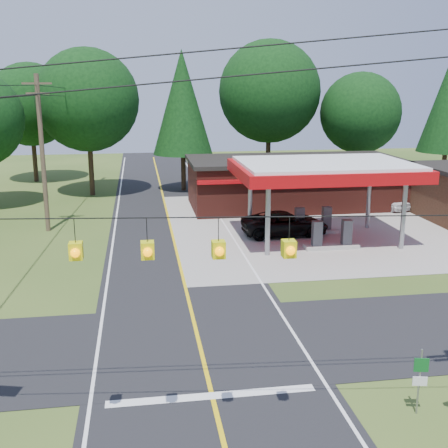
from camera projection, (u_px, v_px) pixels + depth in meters
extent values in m
plane|color=#324E1B|center=(199.00, 345.00, 20.78)|extent=(120.00, 120.00, 0.00)
cube|color=black|center=(199.00, 344.00, 20.78)|extent=(8.00, 120.00, 0.02)
cube|color=black|center=(199.00, 344.00, 20.78)|extent=(70.00, 7.00, 0.02)
cube|color=yellow|center=(199.00, 344.00, 20.77)|extent=(0.15, 110.00, 0.00)
cylinder|color=gray|center=(268.00, 219.00, 31.07)|extent=(0.28, 0.28, 4.20)
cylinder|color=gray|center=(250.00, 201.00, 35.86)|extent=(0.28, 0.28, 4.20)
cylinder|color=gray|center=(404.00, 214.00, 32.25)|extent=(0.28, 0.28, 4.20)
cylinder|color=gray|center=(369.00, 197.00, 37.04)|extent=(0.28, 0.28, 4.20)
cube|color=#AA090D|center=(324.00, 170.00, 33.51)|extent=(10.60, 7.40, 0.70)
cube|color=white|center=(325.00, 164.00, 33.41)|extent=(10.00, 7.00, 0.25)
cube|color=#9E9B93|center=(331.00, 247.00, 32.81)|extent=(3.20, 0.90, 0.22)
cube|color=#3F3F44|center=(317.00, 234.00, 32.48)|extent=(0.55, 0.45, 1.50)
cube|color=#3F3F44|center=(347.00, 232.00, 32.74)|extent=(0.55, 0.45, 1.50)
cube|color=#9E9B93|center=(313.00, 231.00, 36.26)|extent=(3.20, 0.90, 0.22)
cube|color=#3F3F44|center=(300.00, 219.00, 35.93)|extent=(0.55, 0.45, 1.50)
cube|color=#3F3F44|center=(326.00, 218.00, 36.19)|extent=(0.55, 0.45, 1.50)
cube|color=#511E17|center=(294.00, 184.00, 43.88)|extent=(16.00, 7.00, 3.50)
cube|color=black|center=(295.00, 160.00, 43.41)|extent=(16.40, 7.40, 0.30)
cube|color=#AA090D|center=(308.00, 180.00, 40.19)|extent=(16.00, 0.50, 0.25)
cylinder|color=#473828|center=(42.00, 155.00, 35.64)|extent=(0.30, 0.30, 10.00)
cube|color=#473828|center=(37.00, 83.00, 34.57)|extent=(1.80, 0.12, 0.12)
cube|color=#473828|center=(38.00, 93.00, 34.71)|extent=(1.40, 0.12, 0.12)
cylinder|color=#473828|center=(88.00, 135.00, 52.22)|extent=(0.30, 0.30, 9.50)
cube|color=#D1D20B|center=(76.00, 251.00, 13.45)|extent=(0.32, 0.32, 0.42)
cube|color=#D1D20B|center=(148.00, 250.00, 13.51)|extent=(0.32, 0.32, 0.42)
cube|color=#D1D20B|center=(218.00, 249.00, 13.57)|extent=(0.32, 0.32, 0.42)
cube|color=#D1D20B|center=(289.00, 249.00, 13.63)|extent=(0.32, 0.32, 0.42)
cylinder|color=#332316|center=(91.00, 168.00, 48.08)|extent=(0.44, 0.44, 4.68)
sphere|color=black|center=(87.00, 100.00, 46.69)|extent=(8.58, 8.58, 8.58)
cylinder|color=#332316|center=(183.00, 167.00, 50.27)|extent=(0.44, 0.44, 4.32)
cone|color=black|center=(182.00, 102.00, 48.89)|extent=(5.28, 5.28, 9.00)
cylinder|color=#332316|center=(268.00, 159.00, 52.32)|extent=(0.44, 0.44, 5.04)
sphere|color=black|center=(269.00, 92.00, 50.82)|extent=(9.24, 9.24, 9.24)
cylinder|color=#332316|center=(357.00, 166.00, 51.71)|extent=(0.44, 0.44, 3.96)
sphere|color=black|center=(361.00, 113.00, 50.53)|extent=(7.26, 7.26, 7.26)
cylinder|color=#332316|center=(444.00, 164.00, 51.88)|extent=(0.44, 0.44, 4.32)
cylinder|color=#332316|center=(35.00, 160.00, 54.91)|extent=(0.44, 0.44, 4.32)
sphere|color=black|center=(30.00, 104.00, 53.63)|extent=(7.92, 7.92, 7.92)
imported|color=black|center=(285.00, 224.00, 35.53)|extent=(5.61, 5.61, 1.52)
imported|color=white|center=(388.00, 200.00, 43.25)|extent=(4.72, 4.72, 1.35)
cylinder|color=gray|center=(419.00, 382.00, 16.20)|extent=(0.06, 0.06, 2.06)
cube|color=#0C591E|center=(421.00, 365.00, 16.02)|extent=(0.42, 0.11, 0.42)
cube|color=white|center=(420.00, 381.00, 16.15)|extent=(0.42, 0.11, 0.28)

